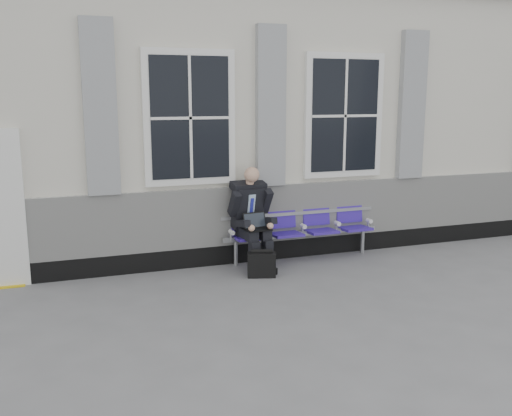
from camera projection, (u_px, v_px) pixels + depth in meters
name	position (u px, v px, depth m)	size (l,w,h in m)	color
ground	(366.00, 281.00, 8.04)	(70.00, 70.00, 0.00)	slate
station_building	(276.00, 114.00, 10.81)	(14.40, 4.40, 4.49)	beige
bench	(301.00, 225.00, 9.02)	(2.60, 0.47, 0.91)	#9EA0A3
businessman	(252.00, 214.00, 8.55)	(0.67, 0.89, 1.53)	black
briefcase	(262.00, 264.00, 8.18)	(0.43, 0.28, 0.41)	black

